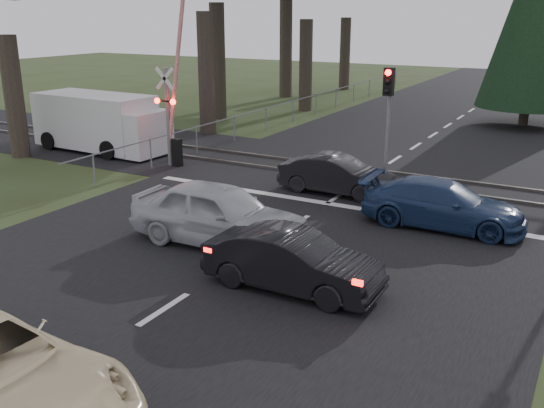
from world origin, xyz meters
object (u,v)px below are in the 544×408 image
Objects in this scene: dark_hatchback at (292,262)px; white_van at (103,123)px; crossing_signal at (173,114)px; traffic_signal_center at (388,107)px; dark_car_far at (337,175)px; blue_sedan at (443,204)px; silver_car at (219,214)px.

dark_hatchback is 15.86m from white_van.
crossing_signal is 1.70× the size of traffic_signal_center.
dark_hatchback is 1.02× the size of dark_car_far.
dark_car_far is at bearing -3.12° from crossing_signal.
blue_sedan is at bearing -112.12° from dark_car_far.
dark_car_far is at bearing -3.14° from white_van.
dark_car_far is (-2.06, 7.26, -0.02)m from dark_hatchback.
white_van reaches higher than silver_car.
crossing_signal is 4.47m from white_van.
silver_car is (6.21, -6.13, -1.24)m from crossing_signal.
traffic_signal_center is 0.86× the size of silver_car.
crossing_signal is at bearing 49.79° from dark_hatchback.
white_van is at bearing 78.65° from blue_sedan.
crossing_signal reaches higher than dark_car_far.
white_van is at bearing 57.97° from dark_hatchback.
dark_hatchback is at bearing -164.12° from dark_car_far.
crossing_signal reaches higher than blue_sedan.
dark_car_far is 0.61× the size of white_van.
traffic_signal_center is at bearing 3.16° from white_van.
blue_sedan is 15.56m from white_van.
silver_car is 12.57m from white_van.
blue_sedan is at bearing -46.66° from traffic_signal_center.
blue_sedan is 4.22m from dark_car_far.
blue_sedan is 1.18× the size of dark_car_far.
white_van is (-15.32, 2.67, 0.58)m from blue_sedan.
silver_car is at bearing 171.49° from dark_car_far.
traffic_signal_center is at bearing 5.46° from dark_hatchback.
crossing_signal reaches higher than white_van.
traffic_signal_center reaches higher than dark_car_far.
dark_car_far is at bearing 15.56° from dark_hatchback.
crossing_signal is 8.81m from silver_car.
white_van is at bearing 84.63° from dark_car_far.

